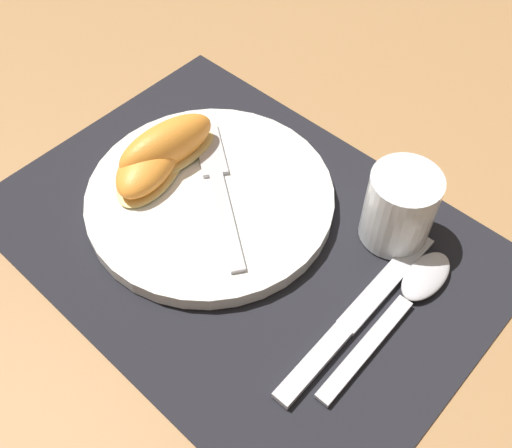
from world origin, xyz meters
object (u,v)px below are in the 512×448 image
Objects in this scene: knife at (355,316)px; fork at (217,181)px; citrus_wedge_0 at (167,147)px; spoon at (411,294)px; juice_glass at (399,211)px; plate at (210,198)px; citrus_wedge_1 at (150,163)px.

knife is 0.19m from fork.
citrus_wedge_0 is (-0.25, 0.01, 0.03)m from knife.
citrus_wedge_0 reaches higher than spoon.
juice_glass is at bearing 22.52° from citrus_wedge_0.
spoon is at bearing 65.01° from knife.
plate is 1.13× the size of knife.
citrus_wedge_1 is at bearing -148.28° from fork.
plate is 0.22m from spoon.
plate is 0.19m from juice_glass.
spoon is at bearing 13.43° from citrus_wedge_1.
plate is 2.11× the size of citrus_wedge_0.
knife is (0.03, -0.10, -0.03)m from juice_glass.
citrus_wedge_1 is at bearing -161.15° from plate.
juice_glass is 0.18m from fork.
citrus_wedge_0 reaches higher than fork.
citrus_wedge_0 is (-0.22, -0.09, 0.00)m from juice_glass.
spoon is at bearing 11.76° from plate.
citrus_wedge_1 reaches higher than fork.
knife is 1.87× the size of citrus_wedge_1.
citrus_wedge_0 reaches higher than knife.
plate is at bearing -149.32° from juice_glass.
citrus_wedge_0 is (-0.27, -0.04, 0.03)m from spoon.
juice_glass is 0.67× the size of citrus_wedge_1.
citrus_wedge_1 reaches higher than plate.
spoon is 1.12× the size of fork.
spoon is (0.21, 0.04, -0.00)m from plate.
plate is at bearing -2.08° from citrus_wedge_0.
spoon is 0.22m from fork.
knife is at bearing -2.00° from plate.
spoon is 1.60× the size of citrus_wedge_0.
fork is at bearing 12.21° from citrus_wedge_0.
juice_glass is at bearing 30.68° from plate.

